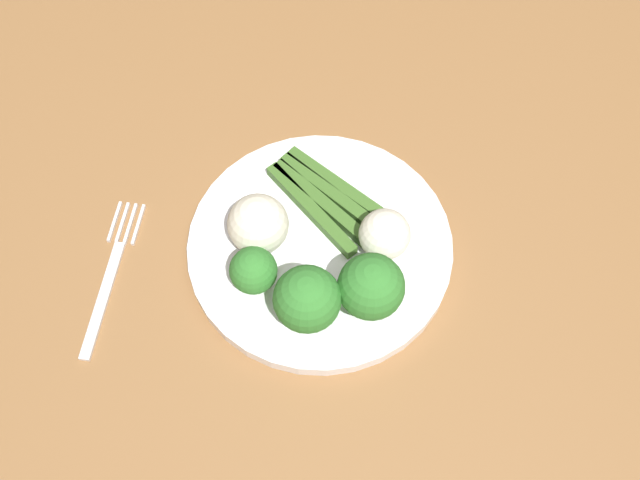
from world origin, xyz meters
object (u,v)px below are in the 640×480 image
(broccoli_near_center, at_px, (307,300))
(fork, at_px, (111,275))
(cauliflower_back_right, at_px, (258,224))
(plate, at_px, (320,246))
(asparagus_bundle, at_px, (325,198))
(dining_table, at_px, (374,252))
(broccoli_right, at_px, (371,287))
(cauliflower_front_left, at_px, (385,234))
(broccoli_front, at_px, (253,271))

(broccoli_near_center, xyz_separation_m, fork, (-0.19, 0.06, -0.05))
(broccoli_near_center, relative_size, cauliflower_back_right, 1.27)
(plate, xyz_separation_m, asparagus_bundle, (0.01, 0.05, 0.01))
(dining_table, distance_m, plate, 0.14)
(plate, height_order, broccoli_right, broccoli_right)
(dining_table, xyz_separation_m, cauliflower_back_right, (-0.12, -0.04, 0.15))
(dining_table, distance_m, cauliflower_back_right, 0.20)
(asparagus_bundle, height_order, broccoli_near_center, broccoli_near_center)
(cauliflower_front_left, bearing_deg, cauliflower_back_right, 173.31)
(dining_table, distance_m, asparagus_bundle, 0.14)
(asparagus_bundle, bearing_deg, broccoli_front, -81.33)
(broccoli_front, bearing_deg, broccoli_right, -14.31)
(broccoli_front, distance_m, cauliflower_back_right, 0.05)
(cauliflower_back_right, bearing_deg, cauliflower_front_left, -6.69)
(cauliflower_front_left, bearing_deg, broccoli_right, -107.03)
(broccoli_front, xyz_separation_m, fork, (-0.14, 0.02, -0.04))
(asparagus_bundle, xyz_separation_m, cauliflower_back_right, (-0.06, -0.04, 0.02))
(dining_table, distance_m, broccoli_front, 0.22)
(broccoli_near_center, relative_size, broccoli_right, 1.00)
(broccoli_near_center, bearing_deg, dining_table, 58.38)
(broccoli_near_center, distance_m, cauliflower_back_right, 0.09)
(cauliflower_front_left, distance_m, fork, 0.26)
(asparagus_bundle, bearing_deg, broccoli_near_center, -53.64)
(broccoli_right, bearing_deg, plate, 120.71)
(plate, height_order, broccoli_near_center, broccoli_near_center)
(asparagus_bundle, bearing_deg, fork, -116.45)
(asparagus_bundle, relative_size, broccoli_right, 1.73)
(dining_table, xyz_separation_m, broccoli_right, (-0.02, -0.12, 0.16))
(broccoli_front, xyz_separation_m, broccoli_near_center, (0.05, -0.03, 0.01))
(asparagus_bundle, bearing_deg, cauliflower_back_right, -101.81)
(broccoli_right, relative_size, cauliflower_front_left, 1.49)
(cauliflower_front_left, bearing_deg, broccoli_near_center, -136.54)
(plate, distance_m, fork, 0.20)
(fork, bearing_deg, broccoli_right, -91.12)
(cauliflower_front_left, bearing_deg, plate, 172.81)
(broccoli_right, height_order, cauliflower_back_right, broccoli_right)
(fork, bearing_deg, cauliflower_front_left, -76.99)
(broccoli_right, xyz_separation_m, cauliflower_front_left, (0.02, 0.06, -0.02))
(broccoli_right, bearing_deg, broccoli_front, 165.69)
(dining_table, relative_size, cauliflower_back_right, 21.16)
(asparagus_bundle, bearing_deg, plate, -52.55)
(broccoli_right, relative_size, fork, 0.44)
(plate, distance_m, broccoli_near_center, 0.09)
(asparagus_bundle, bearing_deg, broccoli_right, -27.32)
(broccoli_right, bearing_deg, dining_table, 78.70)
(asparagus_bundle, distance_m, broccoli_front, 0.11)
(dining_table, height_order, broccoli_front, broccoli_front)
(plate, relative_size, fork, 1.53)
(plate, xyz_separation_m, fork, (-0.20, -0.02, -0.01))
(dining_table, bearing_deg, fork, -165.35)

